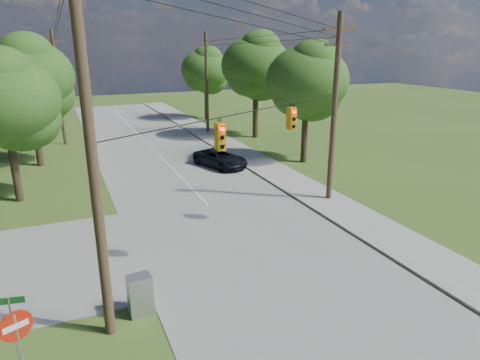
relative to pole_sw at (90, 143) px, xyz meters
name	(u,v)px	position (x,y,z in m)	size (l,w,h in m)	color
ground	(246,306)	(4.60, -0.40, -6.23)	(140.00, 140.00, 0.00)	#38521B
main_road	(242,239)	(6.60, 4.60, -6.21)	(10.00, 100.00, 0.03)	gray
sidewalk_east	(357,217)	(13.30, 4.60, -6.17)	(2.60, 100.00, 0.12)	#A4A099
pole_sw	(90,143)	(0.00, 0.00, 0.00)	(2.00, 0.32, 12.00)	#503B29
pole_ne	(334,108)	(13.50, 7.60, -0.76)	(2.00, 0.32, 10.50)	#503B29
pole_north_e	(207,83)	(13.50, 29.60, -1.10)	(2.00, 0.32, 10.00)	#503B29
pole_north_w	(59,88)	(-0.40, 29.60, -1.10)	(2.00, 0.32, 10.00)	#503B29
power_lines	(186,38)	(6.10, 11.14, 2.93)	(13.93, 29.62, 4.93)	black
traffic_signals	(260,126)	(7.15, 4.03, -0.73)	(4.91, 3.27, 1.05)	orange
tree_w_near	(3,100)	(-3.40, 14.60, -0.30)	(6.00, 6.00, 8.40)	#423321
tree_w_mid	(28,77)	(-2.40, 22.60, 0.35)	(6.40, 6.40, 9.22)	#423321
tree_w_far	(9,74)	(-4.40, 32.60, 0.02)	(6.00, 6.00, 8.73)	#423321
tree_e_near	(307,81)	(16.60, 15.60, 0.02)	(6.20, 6.20, 8.81)	#423321
tree_e_mid	(256,65)	(17.10, 25.60, 0.68)	(6.60, 6.60, 9.64)	#423321
tree_e_far	(206,70)	(16.10, 37.60, -0.31)	(5.80, 5.80, 8.32)	#423321
car_main_north	(221,158)	(10.10, 16.79, -5.55)	(2.15, 4.66, 1.30)	black
control_cabinet	(140,295)	(1.10, 0.60, -5.50)	(0.80, 0.58, 1.45)	#97999C
do_not_enter_sign	(18,336)	(-2.34, -1.81, -4.38)	(0.79, 0.38, 2.56)	#97999C
street_name_sign	(14,329)	(-2.49, -1.19, -4.55)	(0.78, 0.17, 2.62)	#97999C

